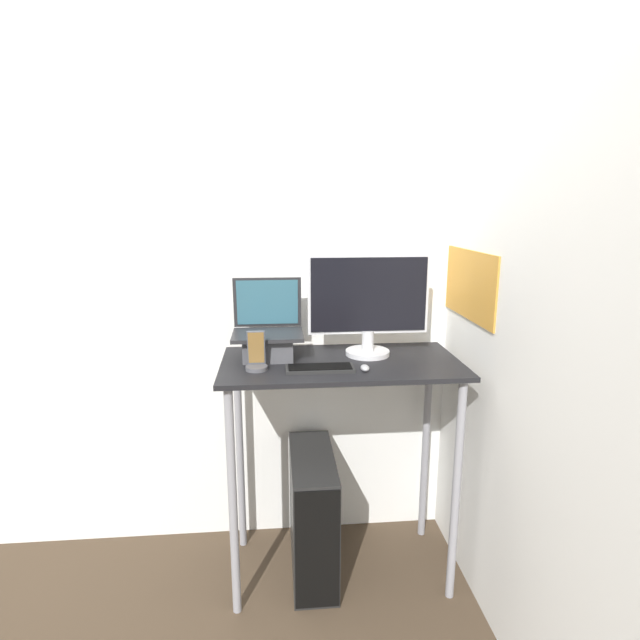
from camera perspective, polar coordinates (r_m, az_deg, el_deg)
ground_plane at (r=2.42m, az=3.09°, el=-30.32°), size 12.00×12.00×0.00m
wall_back at (r=2.39m, az=1.39°, el=4.36°), size 6.00×0.05×2.60m
wall_side_right at (r=1.98m, az=20.73°, el=1.73°), size 0.06×6.00×2.60m
desk at (r=2.18m, az=2.37°, el=-9.04°), size 1.01×0.52×1.01m
laptop at (r=2.15m, az=-5.98°, el=-2.01°), size 0.30×0.25×0.34m
monitor at (r=2.16m, az=5.56°, el=1.59°), size 0.53×0.19×0.44m
keyboard at (r=2.00m, az=-0.01°, el=-5.55°), size 0.27×0.10×0.02m
mouse at (r=2.00m, az=5.15°, el=-5.49°), size 0.03×0.06×0.02m
cell_phone at (r=2.02m, az=-7.28°, el=-4.43°), size 0.09×0.09×0.16m
computer_tower at (r=2.44m, az=-0.84°, el=-21.23°), size 0.19×0.51×0.57m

